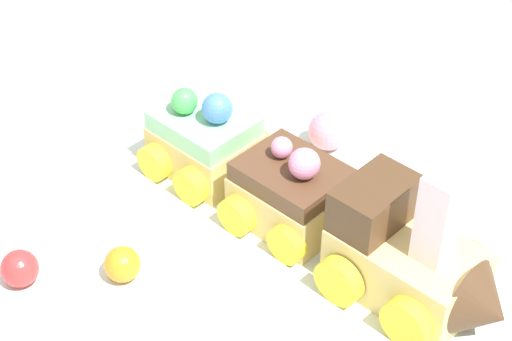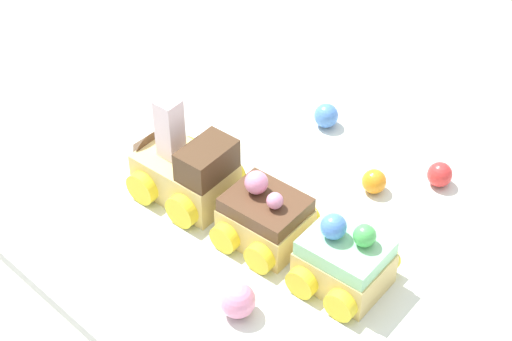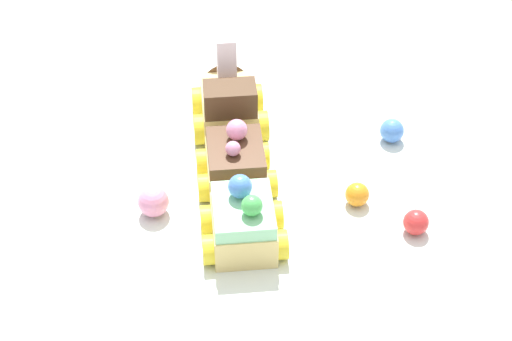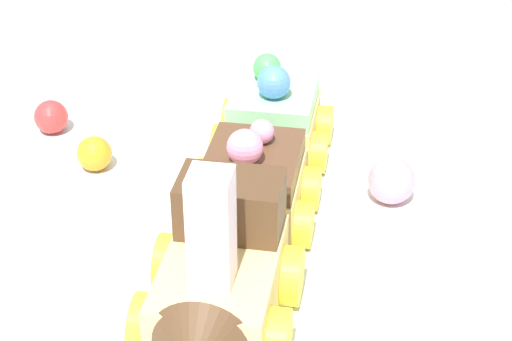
{
  "view_description": "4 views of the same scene",
  "coord_description": "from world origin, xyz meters",
  "px_view_note": "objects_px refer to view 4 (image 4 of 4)",
  "views": [
    {
      "loc": [
        0.28,
        -0.27,
        0.4
      ],
      "look_at": [
        -0.04,
        0.01,
        0.06
      ],
      "focal_mm": 60.0,
      "sensor_mm": 36.0,
      "label": 1
    },
    {
      "loc": [
        -0.39,
        0.41,
        0.55
      ],
      "look_at": [
        -0.01,
        0.03,
        0.08
      ],
      "focal_mm": 60.0,
      "sensor_mm": 36.0,
      "label": 2
    },
    {
      "loc": [
        -0.65,
        0.01,
        0.56
      ],
      "look_at": [
        -0.03,
        0.01,
        0.03
      ],
      "focal_mm": 60.0,
      "sensor_mm": 36.0,
      "label": 3
    },
    {
      "loc": [
        0.38,
        0.14,
        0.3
      ],
      "look_at": [
        0.01,
        0.04,
        0.07
      ],
      "focal_mm": 60.0,
      "sensor_mm": 36.0,
      "label": 4
    }
  ],
  "objects_px": {
    "gumball_red": "(51,117)",
    "cake_car_chocolate": "(253,187)",
    "gumball_pink": "(391,180)",
    "cake_train_locomotive": "(218,288)",
    "gumball_orange": "(94,154)",
    "cake_car_mint": "(274,120)"
  },
  "relations": [
    {
      "from": "gumball_red",
      "to": "cake_car_chocolate",
      "type": "bearing_deg",
      "value": 67.63
    },
    {
      "from": "gumball_red",
      "to": "gumball_pink",
      "type": "bearing_deg",
      "value": 83.98
    },
    {
      "from": "cake_train_locomotive",
      "to": "gumball_pink",
      "type": "xyz_separation_m",
      "value": [
        -0.14,
        0.07,
        -0.01
      ]
    },
    {
      "from": "cake_train_locomotive",
      "to": "cake_car_chocolate",
      "type": "relative_size",
      "value": 1.43
    },
    {
      "from": "gumball_red",
      "to": "cake_train_locomotive",
      "type": "bearing_deg",
      "value": 46.37
    },
    {
      "from": "gumball_red",
      "to": "gumball_orange",
      "type": "relative_size",
      "value": 1.03
    },
    {
      "from": "gumball_red",
      "to": "gumball_orange",
      "type": "xyz_separation_m",
      "value": [
        0.04,
        0.05,
        -0.0
      ]
    },
    {
      "from": "cake_car_chocolate",
      "to": "gumball_pink",
      "type": "relative_size",
      "value": 2.74
    },
    {
      "from": "cake_car_chocolate",
      "to": "cake_car_mint",
      "type": "bearing_deg",
      "value": -179.94
    },
    {
      "from": "gumball_red",
      "to": "gumball_pink",
      "type": "relative_size",
      "value": 0.81
    },
    {
      "from": "cake_train_locomotive",
      "to": "gumball_orange",
      "type": "distance_m",
      "value": 0.18
    },
    {
      "from": "cake_train_locomotive",
      "to": "gumball_red",
      "type": "bearing_deg",
      "value": -139.12
    },
    {
      "from": "cake_train_locomotive",
      "to": "gumball_red",
      "type": "relative_size",
      "value": 4.86
    },
    {
      "from": "gumball_red",
      "to": "gumball_orange",
      "type": "height_order",
      "value": "same"
    },
    {
      "from": "cake_train_locomotive",
      "to": "cake_car_chocolate",
      "type": "distance_m",
      "value": 0.1
    },
    {
      "from": "cake_car_chocolate",
      "to": "gumball_red",
      "type": "bearing_deg",
      "value": -117.86
    },
    {
      "from": "gumball_orange",
      "to": "cake_train_locomotive",
      "type": "bearing_deg",
      "value": 44.16
    },
    {
      "from": "gumball_orange",
      "to": "cake_car_mint",
      "type": "bearing_deg",
      "value": 115.84
    },
    {
      "from": "cake_car_mint",
      "to": "cake_car_chocolate",
      "type": "bearing_deg",
      "value": 0.06
    },
    {
      "from": "gumball_red",
      "to": "gumball_pink",
      "type": "height_order",
      "value": "gumball_pink"
    },
    {
      "from": "cake_car_mint",
      "to": "gumball_pink",
      "type": "bearing_deg",
      "value": 59.6
    },
    {
      "from": "cake_car_chocolate",
      "to": "gumball_pink",
      "type": "height_order",
      "value": "cake_car_chocolate"
    }
  ]
}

